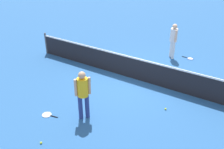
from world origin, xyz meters
name	(u,v)px	position (x,y,z in m)	size (l,w,h in m)	color
ground_plane	(134,79)	(0.00, 0.00, 0.00)	(40.00, 40.00, 0.00)	#265693
court_net	(134,68)	(0.00, 0.00, 0.50)	(10.09, 0.09, 1.07)	#4C4C51
player_near_side	(83,91)	(-0.14, -3.19, 1.01)	(0.48, 0.48, 1.70)	navy
player_far_side	(174,38)	(0.57, 2.87, 1.01)	(0.48, 0.48, 1.70)	white
tennis_racket_near_player	(47,115)	(-1.25, -3.76, 0.01)	(0.60, 0.37, 0.03)	white
tennis_racket_far_player	(190,58)	(1.38, 3.23, 0.01)	(0.59, 0.33, 0.03)	blue
tennis_ball_near_player	(41,143)	(-0.44, -4.83, 0.03)	(0.07, 0.07, 0.07)	#C6E033
tennis_ball_by_net	(166,109)	(1.97, -1.36, 0.03)	(0.07, 0.07, 0.07)	#C6E033
tennis_ball_midcourt	(90,80)	(-1.43, -1.15, 0.03)	(0.07, 0.07, 0.07)	#C6E033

